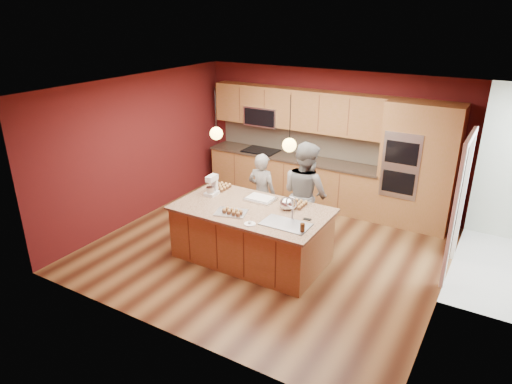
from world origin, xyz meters
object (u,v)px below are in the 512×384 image
Objects in this scene: island at (252,233)px; mixing_bowl at (287,204)px; person_right at (305,194)px; stand_mixer at (212,186)px; person_left at (262,193)px.

mixing_bowl is at bearing 26.81° from island.
island is 1.34× the size of person_right.
person_right is (0.48, 0.93, 0.44)m from island.
stand_mixer is at bearing 55.17° from person_right.
person_right is (0.84, 0.00, 0.16)m from person_left.
person_left is 1.12m from mixing_bowl.
person_right is at bearing 62.97° from island.
mixing_bowl is at bearing 115.28° from person_right.
person_left is 0.98m from stand_mixer.
island is 0.76m from mixing_bowl.
island is 1.05m from stand_mixer.
mixing_bowl is (0.84, -0.69, 0.25)m from person_left.
person_left is 0.82× the size of person_right.
person_right reaches higher than stand_mixer.
mixing_bowl is at bearing 140.55° from person_left.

